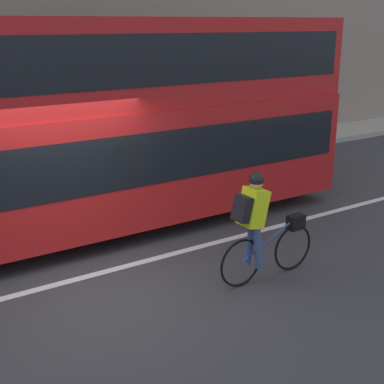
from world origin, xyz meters
name	(u,v)px	position (x,y,z in m)	size (l,w,h in m)	color
ground_plane	(87,279)	(0.00, 0.00, 0.00)	(80.00, 80.00, 0.00)	#38383A
road_center_line	(86,277)	(0.00, 0.07, 0.00)	(50.00, 0.14, 0.01)	silver
bus	(103,116)	(1.17, 1.83, 2.05)	(9.09, 2.56, 3.70)	black
cyclist_on_bike	(260,224)	(2.08, -1.41, 0.89)	(1.71, 0.32, 1.67)	black
street_sign_post	(294,93)	(8.95, 5.22, 1.57)	(0.36, 0.09, 2.52)	#59595B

